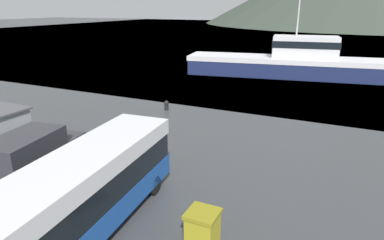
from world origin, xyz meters
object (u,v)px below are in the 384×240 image
Objects in this scene: delivery_van at (34,154)px; storage_bin at (203,229)px; tour_bus at (85,191)px; fishing_boat at (288,61)px.

delivery_van reaches higher than storage_bin.
delivery_van is at bearing 172.73° from storage_bin.
tour_bus is 4.62m from storage_bin.
fishing_boat is (6.54, 32.59, 0.54)m from delivery_van.
fishing_boat reaches higher than tour_bus.
fishing_boat is (1.01, 34.97, 0.03)m from tour_bus.
fishing_boat is 16.36× the size of storage_bin.
delivery_van is 0.24× the size of fishing_boat.
fishing_boat is 34.03m from storage_bin.
fishing_boat reaches higher than delivery_van.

